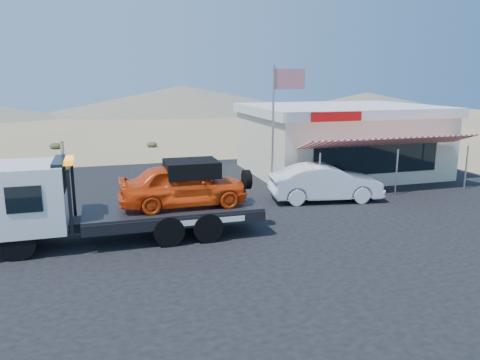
{
  "coord_description": "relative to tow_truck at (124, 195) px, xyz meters",
  "views": [
    {
      "loc": [
        -2.77,
        -15.27,
        5.51
      ],
      "look_at": [
        2.44,
        2.12,
        1.5
      ],
      "focal_mm": 35.0,
      "sensor_mm": 36.0,
      "label": 1
    }
  ],
  "objects": [
    {
      "name": "ground",
      "position": [
        2.12,
        -0.62,
        -1.57
      ],
      "size": [
        120.0,
        120.0,
        0.0
      ],
      "primitive_type": "plane",
      "color": "#907B52",
      "rests_on": "ground"
    },
    {
      "name": "asphalt_lot",
      "position": [
        4.12,
        2.38,
        -1.56
      ],
      "size": [
        32.0,
        24.0,
        0.02
      ],
      "primitive_type": "cube",
      "color": "black",
      "rests_on": "ground"
    },
    {
      "name": "tow_truck",
      "position": [
        0.0,
        0.0,
        0.0
      ],
      "size": [
        8.74,
        2.59,
        2.92
      ],
      "color": "black",
      "rests_on": "asphalt_lot"
    },
    {
      "name": "white_sedan",
      "position": [
        8.94,
        2.7,
        -0.73
      ],
      "size": [
        5.22,
        2.53,
        1.65
      ],
      "primitive_type": "imported",
      "rotation": [
        0.0,
        0.0,
        1.41
      ],
      "color": "silver",
      "rests_on": "asphalt_lot"
    },
    {
      "name": "jerky_store",
      "position": [
        12.62,
        8.35,
        0.42
      ],
      "size": [
        10.4,
        9.97,
        3.9
      ],
      "color": "beige",
      "rests_on": "asphalt_lot"
    },
    {
      "name": "flagpole",
      "position": [
        7.06,
        3.88,
        2.19
      ],
      "size": [
        1.55,
        0.1,
        6.0
      ],
      "color": "#99999E",
      "rests_on": "asphalt_lot"
    },
    {
      "name": "distant_hills",
      "position": [
        -7.65,
        54.52,
        0.31
      ],
      "size": [
        126.0,
        48.0,
        4.2
      ],
      "color": "#726B59",
      "rests_on": "ground"
    }
  ]
}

